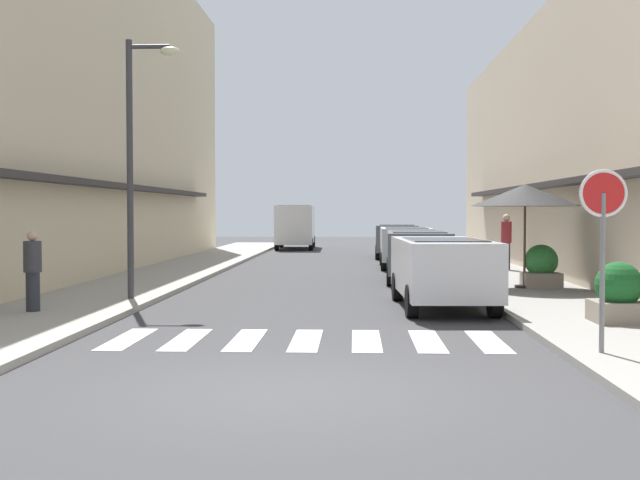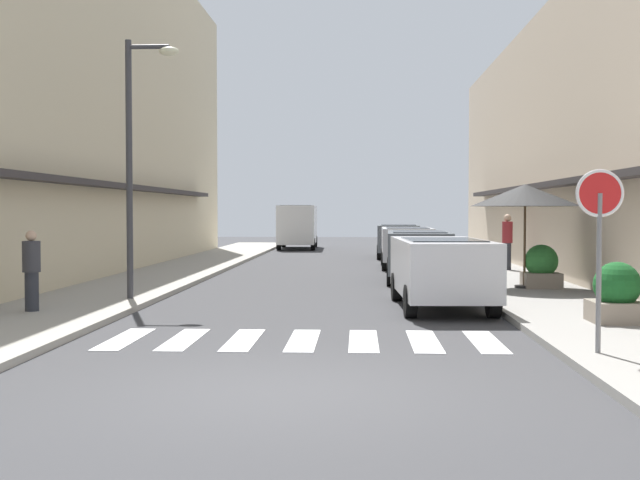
% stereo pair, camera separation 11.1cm
% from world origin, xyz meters
% --- Properties ---
extents(ground_plane, '(80.50, 80.50, 0.00)m').
position_xyz_m(ground_plane, '(0.00, 14.64, 0.00)').
color(ground_plane, '#38383A').
extents(sidewalk_left, '(2.92, 51.23, 0.12)m').
position_xyz_m(sidewalk_left, '(-5.10, 14.64, 0.06)').
color(sidewalk_left, '#9E998E').
rests_on(sidewalk_left, ground_plane).
extents(sidewalk_right, '(2.92, 51.23, 0.12)m').
position_xyz_m(sidewalk_right, '(5.10, 14.64, 0.06)').
color(sidewalk_right, gray).
rests_on(sidewalk_right, ground_plane).
extents(building_row_left, '(5.50, 34.93, 11.78)m').
position_xyz_m(building_row_left, '(-9.06, 15.47, 5.88)').
color(building_row_left, beige).
rests_on(building_row_left, ground_plane).
extents(building_row_right, '(5.50, 34.93, 8.39)m').
position_xyz_m(building_row_right, '(9.06, 15.47, 4.19)').
color(building_row_right, '#C6B299').
rests_on(building_row_right, ground_plane).
extents(crosswalk, '(6.15, 2.20, 0.01)m').
position_xyz_m(crosswalk, '(-0.00, 3.59, 0.01)').
color(crosswalk, silver).
rests_on(crosswalk, ground_plane).
extents(parked_car_near, '(1.95, 4.55, 1.47)m').
position_xyz_m(parked_car_near, '(2.60, 7.86, 0.92)').
color(parked_car_near, silver).
rests_on(parked_car_near, ground_plane).
extents(parked_car_mid, '(1.94, 4.22, 1.47)m').
position_xyz_m(parked_car_mid, '(2.60, 14.19, 0.92)').
color(parked_car_mid, '#4C5156').
rests_on(parked_car_mid, ground_plane).
extents(parked_car_far, '(1.87, 4.27, 1.47)m').
position_xyz_m(parked_car_far, '(2.60, 19.91, 0.92)').
color(parked_car_far, silver).
rests_on(parked_car_far, ground_plane).
extents(parked_car_distant, '(1.93, 4.49, 1.47)m').
position_xyz_m(parked_car_distant, '(2.60, 26.22, 0.92)').
color(parked_car_distant, '#4C5156').
rests_on(parked_car_distant, ground_plane).
extents(delivery_van, '(2.10, 5.44, 2.37)m').
position_xyz_m(delivery_van, '(-2.45, 34.51, 1.41)').
color(delivery_van, silver).
rests_on(delivery_van, ground_plane).
extents(round_street_sign, '(0.65, 0.07, 2.49)m').
position_xyz_m(round_street_sign, '(4.12, 2.04, 2.02)').
color(round_street_sign, slate).
rests_on(round_street_sign, sidewalk_right).
extents(street_lamp, '(1.19, 0.28, 5.66)m').
position_xyz_m(street_lamp, '(-3.99, 8.46, 3.56)').
color(street_lamp, '#38383D').
rests_on(street_lamp, sidewalk_left).
extents(cafe_umbrella, '(2.72, 2.72, 2.60)m').
position_xyz_m(cafe_umbrella, '(5.04, 11.36, 2.44)').
color(cafe_umbrella, '#262626').
rests_on(cafe_umbrella, sidewalk_right).
extents(planter_corner, '(0.89, 0.89, 1.05)m').
position_xyz_m(planter_corner, '(5.34, 5.09, 0.60)').
color(planter_corner, gray).
rests_on(planter_corner, sidewalk_right).
extents(planter_midblock, '(0.90, 0.90, 1.09)m').
position_xyz_m(planter_midblock, '(5.47, 11.42, 0.62)').
color(planter_midblock, gray).
rests_on(planter_midblock, sidewalk_right).
extents(pedestrian_walking_near, '(0.34, 0.34, 1.55)m').
position_xyz_m(pedestrian_walking_near, '(-5.42, 6.15, 0.93)').
color(pedestrian_walking_near, '#282B33').
rests_on(pedestrian_walking_near, sidewalk_left).
extents(pedestrian_walking_far, '(0.34, 0.34, 1.83)m').
position_xyz_m(pedestrian_walking_far, '(5.75, 17.60, 1.09)').
color(pedestrian_walking_far, '#282B33').
rests_on(pedestrian_walking_far, sidewalk_right).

